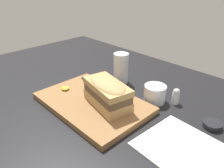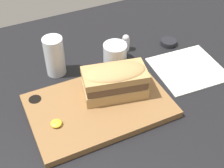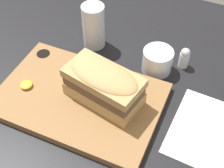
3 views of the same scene
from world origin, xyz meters
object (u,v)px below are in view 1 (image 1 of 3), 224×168
(serving_board, at_px, (92,102))
(wine_glass, at_px, (155,94))
(salt_shaker, at_px, (176,96))
(sandwich, at_px, (107,92))
(water_glass, at_px, (121,70))
(napkin, at_px, (181,147))
(condiment_dish, at_px, (212,125))

(serving_board, bearing_deg, wine_glass, 52.61)
(salt_shaker, bearing_deg, wine_glass, -146.18)
(sandwich, xyz_separation_m, water_glass, (-0.12, 0.19, -0.02))
(water_glass, relative_size, salt_shaker, 2.13)
(serving_board, relative_size, napkin, 1.75)
(serving_board, xyz_separation_m, water_glass, (-0.06, 0.21, 0.05))
(serving_board, distance_m, condiment_dish, 0.40)
(wine_glass, distance_m, salt_shaker, 0.07)
(condiment_dish, bearing_deg, salt_shaker, 166.03)
(sandwich, distance_m, napkin, 0.28)
(sandwich, distance_m, water_glass, 0.22)
(wine_glass, relative_size, condiment_dish, 1.40)
(sandwich, height_order, condiment_dish, sandwich)
(sandwich, xyz_separation_m, condiment_dish, (0.29, 0.16, -0.06))
(napkin, bearing_deg, serving_board, -173.91)
(wine_glass, xyz_separation_m, condiment_dish, (0.21, 0.00, -0.02))
(water_glass, bearing_deg, sandwich, -58.04)
(salt_shaker, bearing_deg, napkin, -54.12)
(sandwich, distance_m, salt_shaker, 0.25)
(napkin, relative_size, salt_shaker, 3.71)
(serving_board, height_order, condiment_dish, serving_board)
(serving_board, xyz_separation_m, sandwich, (0.06, 0.02, 0.06))
(sandwich, bearing_deg, condiment_dish, 29.29)
(water_glass, distance_m, condiment_dish, 0.41)
(sandwich, bearing_deg, wine_glass, 63.90)
(sandwich, relative_size, condiment_dish, 3.44)
(napkin, relative_size, condiment_dish, 3.98)
(water_glass, relative_size, wine_glass, 1.63)
(wine_glass, height_order, salt_shaker, wine_glass)
(serving_board, relative_size, condiment_dish, 6.94)
(serving_board, xyz_separation_m, salt_shaker, (0.20, 0.22, 0.02))
(water_glass, relative_size, napkin, 0.57)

